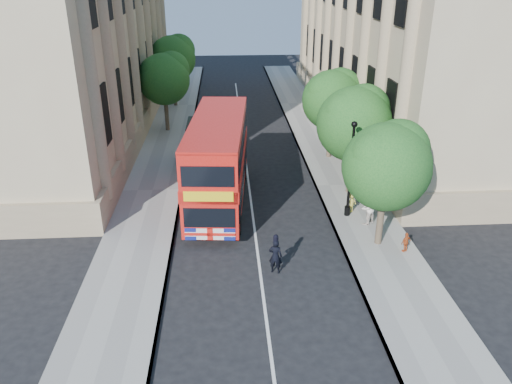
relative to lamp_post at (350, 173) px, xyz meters
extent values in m
plane|color=black|center=(-5.00, -6.00, -2.51)|extent=(120.00, 120.00, 0.00)
cube|color=gray|center=(0.75, 4.00, -2.45)|extent=(3.50, 80.00, 0.12)
cube|color=gray|center=(-10.75, 4.00, -2.45)|extent=(3.50, 80.00, 0.12)
cube|color=tan|center=(8.80, 18.00, 6.49)|extent=(12.00, 38.00, 18.00)
cube|color=tan|center=(-18.80, 18.00, 6.49)|extent=(12.00, 38.00, 18.00)
cylinder|color=#473828|center=(0.80, -3.00, -1.08)|extent=(0.32, 0.32, 2.86)
sphere|color=#1A4E1D|center=(0.80, -3.00, 1.52)|extent=(4.00, 4.00, 4.00)
sphere|color=#1A4E1D|center=(1.40, -2.60, 2.17)|extent=(2.80, 2.80, 2.80)
sphere|color=#1A4E1D|center=(0.30, -3.30, 2.04)|extent=(2.60, 2.60, 2.60)
cylinder|color=#473828|center=(0.80, 3.00, -1.01)|extent=(0.32, 0.32, 2.99)
sphere|color=#1A4E1D|center=(0.80, 3.00, 1.71)|extent=(4.20, 4.20, 4.20)
sphere|color=#1A4E1D|center=(1.40, 3.40, 2.39)|extent=(2.94, 2.94, 2.94)
sphere|color=#1A4E1D|center=(0.30, 2.70, 2.25)|extent=(2.73, 2.73, 2.73)
cylinder|color=#473828|center=(0.80, 9.00, -1.06)|extent=(0.32, 0.32, 2.90)
sphere|color=#1A4E1D|center=(0.80, 9.00, 1.58)|extent=(4.00, 4.00, 4.00)
sphere|color=#1A4E1D|center=(1.40, 9.40, 2.24)|extent=(2.80, 2.80, 2.80)
sphere|color=#1A4E1D|center=(0.30, 8.70, 2.11)|extent=(2.60, 2.60, 2.60)
cylinder|color=#473828|center=(-11.00, 16.00, -1.01)|extent=(0.32, 0.32, 2.99)
sphere|color=#1A4E1D|center=(-11.00, 16.00, 1.71)|extent=(4.00, 4.00, 4.00)
sphere|color=#1A4E1D|center=(-10.40, 16.40, 2.39)|extent=(2.80, 2.80, 2.80)
sphere|color=#1A4E1D|center=(-11.50, 15.70, 2.25)|extent=(2.60, 2.60, 2.60)
cylinder|color=#473828|center=(-11.00, 24.00, -0.93)|extent=(0.32, 0.32, 3.17)
sphere|color=#1A4E1D|center=(-11.00, 24.00, 1.95)|extent=(4.20, 4.20, 4.20)
sphere|color=#1A4E1D|center=(-10.40, 24.40, 2.67)|extent=(2.94, 2.94, 2.94)
sphere|color=#1A4E1D|center=(-11.50, 23.70, 2.53)|extent=(2.73, 2.73, 2.73)
cylinder|color=black|center=(0.00, 0.00, -2.14)|extent=(0.30, 0.30, 0.50)
cylinder|color=black|center=(0.00, 0.00, 0.11)|extent=(0.14, 0.14, 5.00)
sphere|color=black|center=(0.00, 0.00, 2.61)|extent=(0.32, 0.32, 0.32)
cube|color=red|center=(-6.77, 2.24, 0.10)|extent=(3.54, 10.43, 4.26)
cube|color=black|center=(-6.77, 2.24, -0.84)|extent=(3.55, 9.79, 0.97)
cube|color=black|center=(-6.77, 2.24, 1.21)|extent=(3.55, 9.79, 0.97)
cube|color=yellow|center=(-7.20, -2.87, 0.24)|extent=(2.26, 0.27, 0.49)
cylinder|color=black|center=(-8.28, -1.26, -1.97)|extent=(0.39, 1.10, 1.08)
cylinder|color=black|center=(-5.86, -1.46, -1.97)|extent=(0.39, 1.10, 1.08)
cylinder|color=black|center=(-7.70, 5.72, -1.97)|extent=(0.39, 1.10, 1.08)
cylinder|color=black|center=(-5.27, 5.52, -1.97)|extent=(0.39, 1.10, 1.08)
cube|color=black|center=(-7.90, 6.79, -1.18)|extent=(1.97, 1.77, 2.06)
cube|color=black|center=(-7.90, 5.95, -0.94)|extent=(1.77, 0.10, 0.69)
cube|color=black|center=(-7.90, 8.94, -0.99)|extent=(1.97, 3.14, 2.45)
cube|color=black|center=(-7.90, 8.36, -2.17)|extent=(1.78, 4.71, 0.25)
cylinder|color=black|center=(-8.79, 6.69, -2.12)|extent=(0.22, 0.79, 0.79)
cylinder|color=black|center=(-7.02, 6.69, -2.12)|extent=(0.22, 0.79, 0.79)
cylinder|color=black|center=(-8.78, 9.93, -2.12)|extent=(0.22, 0.79, 0.79)
cylinder|color=black|center=(-7.01, 9.92, -2.12)|extent=(0.22, 0.79, 0.79)
imported|color=black|center=(-4.34, -5.00, -1.71)|extent=(0.67, 0.54, 1.60)
imported|color=silver|center=(0.77, -1.02, -1.50)|extent=(1.10, 1.05, 1.79)
imported|color=#C15022|center=(1.83, -3.86, -1.90)|extent=(0.62, 0.47, 0.97)
imported|color=gold|center=(0.28, 0.36, -1.84)|extent=(0.82, 0.67, 1.10)
camera|label=1|loc=(-6.38, -23.35, 9.67)|focal=35.00mm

